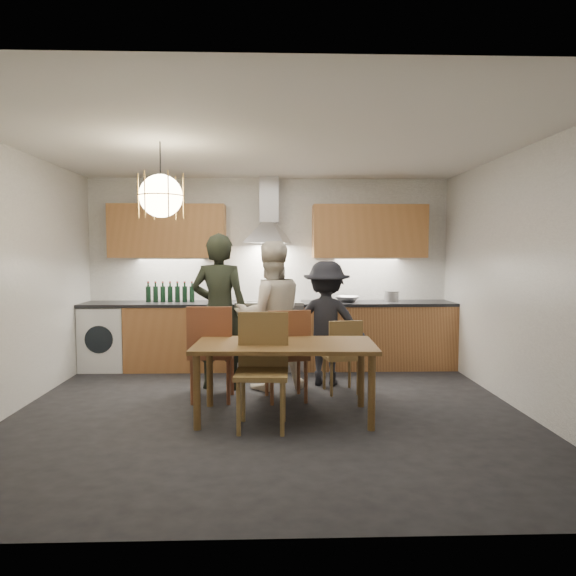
{
  "coord_description": "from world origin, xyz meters",
  "views": [
    {
      "loc": [
        0.03,
        -4.97,
        1.58
      ],
      "look_at": [
        0.2,
        0.4,
        1.2
      ],
      "focal_mm": 32.0,
      "sensor_mm": 36.0,
      "label": 1
    }
  ],
  "objects_px": {
    "wine_bottles": "(170,292)",
    "person_left": "(219,311)",
    "dining_table": "(285,352)",
    "stock_pot": "(392,297)",
    "person_right": "(326,323)",
    "person_mid": "(270,315)",
    "mixing_bowl": "(347,299)",
    "chair_back_left": "(211,347)",
    "chair_front": "(262,361)"
  },
  "relations": [
    {
      "from": "wine_bottles",
      "to": "person_left",
      "type": "bearing_deg",
      "value": -54.46
    },
    {
      "from": "dining_table",
      "to": "stock_pot",
      "type": "relative_size",
      "value": 8.97
    },
    {
      "from": "person_left",
      "to": "person_right",
      "type": "relative_size",
      "value": 1.22
    },
    {
      "from": "person_mid",
      "to": "mixing_bowl",
      "type": "bearing_deg",
      "value": -148.8
    },
    {
      "from": "person_mid",
      "to": "dining_table",
      "type": "bearing_deg",
      "value": 83.66
    },
    {
      "from": "person_left",
      "to": "person_right",
      "type": "bearing_deg",
      "value": -163.72
    },
    {
      "from": "chair_back_left",
      "to": "person_right",
      "type": "height_order",
      "value": "person_right"
    },
    {
      "from": "chair_back_left",
      "to": "wine_bottles",
      "type": "height_order",
      "value": "wine_bottles"
    },
    {
      "from": "person_left",
      "to": "mixing_bowl",
      "type": "relative_size",
      "value": 5.44
    },
    {
      "from": "chair_back_left",
      "to": "stock_pot",
      "type": "bearing_deg",
      "value": -142.56
    },
    {
      "from": "dining_table",
      "to": "chair_front",
      "type": "bearing_deg",
      "value": -132.2
    },
    {
      "from": "person_mid",
      "to": "person_right",
      "type": "distance_m",
      "value": 0.69
    },
    {
      "from": "chair_back_left",
      "to": "person_mid",
      "type": "distance_m",
      "value": 0.87
    },
    {
      "from": "chair_back_left",
      "to": "person_left",
      "type": "distance_m",
      "value": 0.65
    },
    {
      "from": "chair_front",
      "to": "person_left",
      "type": "height_order",
      "value": "person_left"
    },
    {
      "from": "person_mid",
      "to": "wine_bottles",
      "type": "height_order",
      "value": "person_mid"
    },
    {
      "from": "person_right",
      "to": "wine_bottles",
      "type": "distance_m",
      "value": 2.26
    },
    {
      "from": "dining_table",
      "to": "wine_bottles",
      "type": "bearing_deg",
      "value": 127.03
    },
    {
      "from": "chair_front",
      "to": "person_left",
      "type": "xyz_separation_m",
      "value": [
        -0.52,
        1.3,
        0.31
      ]
    },
    {
      "from": "chair_front",
      "to": "person_left",
      "type": "distance_m",
      "value": 1.43
    },
    {
      "from": "dining_table",
      "to": "person_mid",
      "type": "bearing_deg",
      "value": 99.74
    },
    {
      "from": "chair_back_left",
      "to": "person_mid",
      "type": "xyz_separation_m",
      "value": [
        0.62,
        0.55,
        0.27
      ]
    },
    {
      "from": "person_right",
      "to": "dining_table",
      "type": "bearing_deg",
      "value": 79.18
    },
    {
      "from": "chair_front",
      "to": "stock_pot",
      "type": "xyz_separation_m",
      "value": [
        1.73,
        2.37,
        0.38
      ]
    },
    {
      "from": "chair_back_left",
      "to": "stock_pot",
      "type": "height_order",
      "value": "stock_pot"
    },
    {
      "from": "dining_table",
      "to": "chair_front",
      "type": "distance_m",
      "value": 0.3
    },
    {
      "from": "chair_back_left",
      "to": "person_right",
      "type": "bearing_deg",
      "value": -149.51
    },
    {
      "from": "chair_back_left",
      "to": "chair_front",
      "type": "height_order",
      "value": "chair_front"
    },
    {
      "from": "stock_pot",
      "to": "wine_bottles",
      "type": "xyz_separation_m",
      "value": [
        -3.02,
        0.01,
        0.07
      ]
    },
    {
      "from": "person_mid",
      "to": "stock_pot",
      "type": "xyz_separation_m",
      "value": [
        1.66,
        1.09,
        0.12
      ]
    },
    {
      "from": "stock_pot",
      "to": "wine_bottles",
      "type": "relative_size",
      "value": 0.29
    },
    {
      "from": "mixing_bowl",
      "to": "wine_bottles",
      "type": "distance_m",
      "value": 2.41
    },
    {
      "from": "person_right",
      "to": "stock_pot",
      "type": "height_order",
      "value": "person_right"
    },
    {
      "from": "mixing_bowl",
      "to": "chair_front",
      "type": "bearing_deg",
      "value": -115.59
    },
    {
      "from": "dining_table",
      "to": "chair_back_left",
      "type": "bearing_deg",
      "value": 147.87
    },
    {
      "from": "stock_pot",
      "to": "chair_back_left",
      "type": "bearing_deg",
      "value": -144.28
    },
    {
      "from": "chair_front",
      "to": "wine_bottles",
      "type": "height_order",
      "value": "wine_bottles"
    },
    {
      "from": "chair_back_left",
      "to": "person_right",
      "type": "xyz_separation_m",
      "value": [
        1.28,
        0.7,
        0.15
      ]
    },
    {
      "from": "dining_table",
      "to": "stock_pot",
      "type": "xyz_separation_m",
      "value": [
        1.52,
        2.16,
        0.33
      ]
    },
    {
      "from": "dining_table",
      "to": "chair_back_left",
      "type": "relative_size",
      "value": 1.7
    },
    {
      "from": "chair_back_left",
      "to": "person_mid",
      "type": "height_order",
      "value": "person_mid"
    },
    {
      "from": "chair_back_left",
      "to": "mixing_bowl",
      "type": "relative_size",
      "value": 3.11
    },
    {
      "from": "mixing_bowl",
      "to": "stock_pot",
      "type": "distance_m",
      "value": 0.62
    },
    {
      "from": "chair_front",
      "to": "mixing_bowl",
      "type": "relative_size",
      "value": 3.12
    },
    {
      "from": "chair_front",
      "to": "person_right",
      "type": "xyz_separation_m",
      "value": [
        0.73,
        1.44,
        0.15
      ]
    },
    {
      "from": "person_left",
      "to": "person_mid",
      "type": "height_order",
      "value": "person_left"
    },
    {
      "from": "chair_back_left",
      "to": "wine_bottles",
      "type": "relative_size",
      "value": 1.56
    },
    {
      "from": "stock_pot",
      "to": "wine_bottles",
      "type": "bearing_deg",
      "value": 179.75
    },
    {
      "from": "chair_front",
      "to": "stock_pot",
      "type": "relative_size",
      "value": 5.31
    },
    {
      "from": "person_left",
      "to": "chair_front",
      "type": "bearing_deg",
      "value": 121.74
    }
  ]
}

